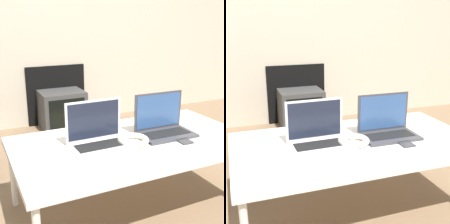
# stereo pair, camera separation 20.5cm
# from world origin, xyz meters

# --- Properties ---
(ground_plane) EXTENTS (14.00, 14.00, 0.00)m
(ground_plane) POSITION_xyz_m (0.00, 0.00, 0.00)
(ground_plane) COLOR #7A6047
(wall_back) EXTENTS (7.00, 0.08, 2.60)m
(wall_back) POSITION_xyz_m (0.00, 2.05, 1.29)
(wall_back) COLOR #B7AD99
(wall_back) RESTS_ON ground_plane
(table) EXTENTS (1.39, 0.77, 0.45)m
(table) POSITION_xyz_m (0.00, 0.18, 0.42)
(table) COLOR silver
(table) RESTS_ON ground_plane
(laptop_left) EXTENTS (0.34, 0.21, 0.25)m
(laptop_left) POSITION_xyz_m (-0.22, 0.21, 0.51)
(laptop_left) COLOR silver
(laptop_left) RESTS_ON table
(laptop_right) EXTENTS (0.34, 0.21, 0.25)m
(laptop_right) POSITION_xyz_m (0.22, 0.21, 0.51)
(laptop_right) COLOR #38383D
(laptop_right) RESTS_ON table
(headphones) EXTENTS (0.18, 0.18, 0.03)m
(headphones) POSITION_xyz_m (-0.02, 0.15, 0.47)
(headphones) COLOR beige
(headphones) RESTS_ON table
(phone) EXTENTS (0.07, 0.14, 0.01)m
(phone) POSITION_xyz_m (0.25, 0.06, 0.45)
(phone) COLOR #333338
(phone) RESTS_ON table
(tv) EXTENTS (0.45, 0.38, 0.40)m
(tv) POSITION_xyz_m (0.05, 1.81, 0.20)
(tv) COLOR #383838
(tv) RESTS_ON ground_plane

